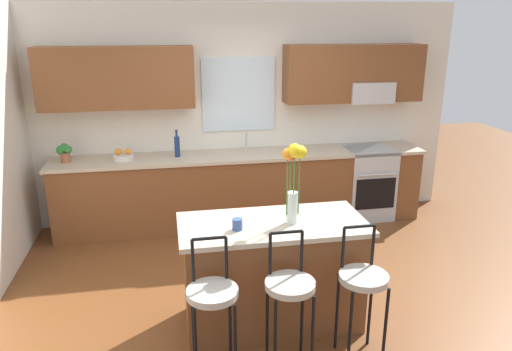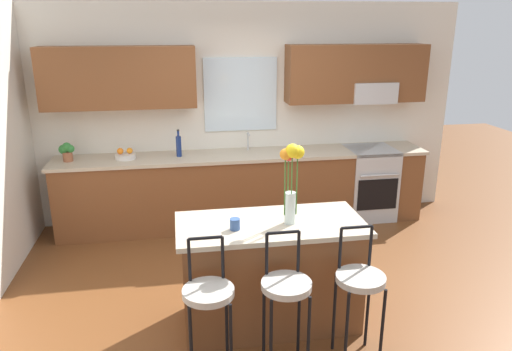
{
  "view_description": "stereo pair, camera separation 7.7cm",
  "coord_description": "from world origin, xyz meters",
  "px_view_note": "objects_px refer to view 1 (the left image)",
  "views": [
    {
      "loc": [
        -0.89,
        -3.91,
        2.45
      ],
      "look_at": [
        -0.05,
        0.55,
        1.0
      ],
      "focal_mm": 33.65,
      "sensor_mm": 36.0,
      "label": 1
    },
    {
      "loc": [
        -0.81,
        -3.92,
        2.45
      ],
      "look_at": [
        -0.05,
        0.55,
        1.0
      ],
      "focal_mm": 33.65,
      "sensor_mm": 36.0,
      "label": 2
    }
  ],
  "objects_px": {
    "bar_stool_middle": "(290,291)",
    "bar_stool_far": "(363,283)",
    "mug_ceramic": "(237,224)",
    "fruit_bowl_oranges": "(123,156)",
    "bottle_olive_oil": "(177,146)",
    "kitchen_island": "(272,273)",
    "oven_range": "(366,182)",
    "flower_vase": "(293,173)",
    "potted_plant_small": "(64,152)",
    "bar_stool_near": "(212,298)"
  },
  "relations": [
    {
      "from": "oven_range",
      "to": "bottle_olive_oil",
      "type": "height_order",
      "value": "bottle_olive_oil"
    },
    {
      "from": "bar_stool_middle",
      "to": "fruit_bowl_oranges",
      "type": "xyz_separation_m",
      "value": [
        -1.32,
        2.71,
        0.33
      ]
    },
    {
      "from": "bar_stool_near",
      "to": "fruit_bowl_oranges",
      "type": "bearing_deg",
      "value": 105.79
    },
    {
      "from": "bar_stool_middle",
      "to": "flower_vase",
      "type": "distance_m",
      "value": 0.89
    },
    {
      "from": "bar_stool_far",
      "to": "flower_vase",
      "type": "distance_m",
      "value": 0.96
    },
    {
      "from": "bar_stool_middle",
      "to": "fruit_bowl_oranges",
      "type": "distance_m",
      "value": 3.04
    },
    {
      "from": "mug_ceramic",
      "to": "bar_stool_far",
      "type": "bearing_deg",
      "value": -29.43
    },
    {
      "from": "bottle_olive_oil",
      "to": "potted_plant_small",
      "type": "height_order",
      "value": "bottle_olive_oil"
    },
    {
      "from": "bar_stool_far",
      "to": "flower_vase",
      "type": "bearing_deg",
      "value": 127.44
    },
    {
      "from": "kitchen_island",
      "to": "flower_vase",
      "type": "relative_size",
      "value": 2.3
    },
    {
      "from": "bottle_olive_oil",
      "to": "fruit_bowl_oranges",
      "type": "bearing_deg",
      "value": 180.0
    },
    {
      "from": "mug_ceramic",
      "to": "bottle_olive_oil",
      "type": "bearing_deg",
      "value": 99.89
    },
    {
      "from": "oven_range",
      "to": "flower_vase",
      "type": "relative_size",
      "value": 1.4
    },
    {
      "from": "kitchen_island",
      "to": "bar_stool_near",
      "type": "distance_m",
      "value": 0.81
    },
    {
      "from": "mug_ceramic",
      "to": "potted_plant_small",
      "type": "xyz_separation_m",
      "value": [
        -1.66,
        2.24,
        0.08
      ]
    },
    {
      "from": "potted_plant_small",
      "to": "mug_ceramic",
      "type": "bearing_deg",
      "value": -53.33
    },
    {
      "from": "bar_stool_near",
      "to": "fruit_bowl_oranges",
      "type": "distance_m",
      "value": 2.84
    },
    {
      "from": "bar_stool_near",
      "to": "bar_stool_far",
      "type": "relative_size",
      "value": 1.0
    },
    {
      "from": "kitchen_island",
      "to": "bottle_olive_oil",
      "type": "relative_size",
      "value": 4.63
    },
    {
      "from": "bar_stool_near",
      "to": "oven_range",
      "type": "bearing_deg",
      "value": 49.69
    },
    {
      "from": "mug_ceramic",
      "to": "fruit_bowl_oranges",
      "type": "relative_size",
      "value": 0.37
    },
    {
      "from": "bar_stool_middle",
      "to": "potted_plant_small",
      "type": "height_order",
      "value": "potted_plant_small"
    },
    {
      "from": "flower_vase",
      "to": "fruit_bowl_oranges",
      "type": "relative_size",
      "value": 2.75
    },
    {
      "from": "kitchen_island",
      "to": "bottle_olive_oil",
      "type": "bearing_deg",
      "value": 107.84
    },
    {
      "from": "flower_vase",
      "to": "bottle_olive_oil",
      "type": "distance_m",
      "value": 2.36
    },
    {
      "from": "bar_stool_near",
      "to": "flower_vase",
      "type": "xyz_separation_m",
      "value": [
        0.7,
        0.52,
        0.7
      ]
    },
    {
      "from": "bar_stool_far",
      "to": "flower_vase",
      "type": "xyz_separation_m",
      "value": [
        -0.4,
        0.52,
        0.7
      ]
    },
    {
      "from": "fruit_bowl_oranges",
      "to": "kitchen_island",
      "type": "bearing_deg",
      "value": -58.44
    },
    {
      "from": "mug_ceramic",
      "to": "fruit_bowl_oranges",
      "type": "distance_m",
      "value": 2.46
    },
    {
      "from": "bottle_olive_oil",
      "to": "potted_plant_small",
      "type": "relative_size",
      "value": 1.47
    },
    {
      "from": "mug_ceramic",
      "to": "potted_plant_small",
      "type": "height_order",
      "value": "potted_plant_small"
    },
    {
      "from": "bar_stool_middle",
      "to": "bar_stool_far",
      "type": "distance_m",
      "value": 0.55
    },
    {
      "from": "bar_stool_middle",
      "to": "potted_plant_small",
      "type": "xyz_separation_m",
      "value": [
        -1.97,
        2.72,
        0.41
      ]
    },
    {
      "from": "bar_stool_near",
      "to": "flower_vase",
      "type": "distance_m",
      "value": 1.12
    },
    {
      "from": "mug_ceramic",
      "to": "bar_stool_near",
      "type": "bearing_deg",
      "value": -117.48
    },
    {
      "from": "fruit_bowl_oranges",
      "to": "bottle_olive_oil",
      "type": "xyz_separation_m",
      "value": [
        0.63,
        0.0,
        0.09
      ]
    },
    {
      "from": "oven_range",
      "to": "bar_stool_near",
      "type": "bearing_deg",
      "value": -130.31
    },
    {
      "from": "oven_range",
      "to": "bar_stool_middle",
      "type": "height_order",
      "value": "bar_stool_middle"
    },
    {
      "from": "bottle_olive_oil",
      "to": "potted_plant_small",
      "type": "bearing_deg",
      "value": 179.95
    },
    {
      "from": "bar_stool_middle",
      "to": "potted_plant_small",
      "type": "distance_m",
      "value": 3.38
    },
    {
      "from": "kitchen_island",
      "to": "mug_ceramic",
      "type": "bearing_deg",
      "value": -163.27
    },
    {
      "from": "oven_range",
      "to": "flower_vase",
      "type": "xyz_separation_m",
      "value": [
        -1.58,
        -2.17,
        0.88
      ]
    },
    {
      "from": "bar_stool_middle",
      "to": "flower_vase",
      "type": "height_order",
      "value": "flower_vase"
    },
    {
      "from": "bar_stool_near",
      "to": "potted_plant_small",
      "type": "xyz_separation_m",
      "value": [
        -1.42,
        2.72,
        0.41
      ]
    },
    {
      "from": "bar_stool_middle",
      "to": "bar_stool_far",
      "type": "bearing_deg",
      "value": 0.0
    },
    {
      "from": "oven_range",
      "to": "fruit_bowl_oranges",
      "type": "xyz_separation_m",
      "value": [
        -3.05,
        0.02,
        0.5
      ]
    },
    {
      "from": "kitchen_island",
      "to": "bar_stool_middle",
      "type": "bearing_deg",
      "value": -90.0
    },
    {
      "from": "flower_vase",
      "to": "fruit_bowl_oranges",
      "type": "height_order",
      "value": "flower_vase"
    },
    {
      "from": "bar_stool_near",
      "to": "bar_stool_far",
      "type": "bearing_deg",
      "value": 0.0
    },
    {
      "from": "oven_range",
      "to": "bar_stool_far",
      "type": "xyz_separation_m",
      "value": [
        -1.18,
        -2.69,
        0.18
      ]
    }
  ]
}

